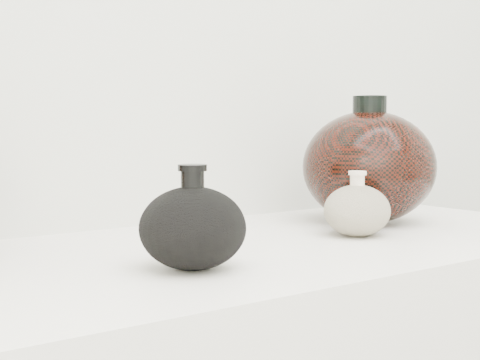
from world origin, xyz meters
TOP-DOWN VIEW (x-y plane):
  - black_gourd_vase at (-0.13, 0.86)m, footprint 0.16×0.16m
  - cream_gourd_vase at (0.20, 0.91)m, footprint 0.11×0.11m
  - right_round_pot at (0.32, 1.00)m, footprint 0.29×0.29m

SIDE VIEW (x-z plane):
  - cream_gourd_vase at x=0.20m, z-range 0.89..0.99m
  - black_gourd_vase at x=-0.13m, z-range 0.89..1.01m
  - right_round_pot at x=0.32m, z-range 0.89..1.11m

